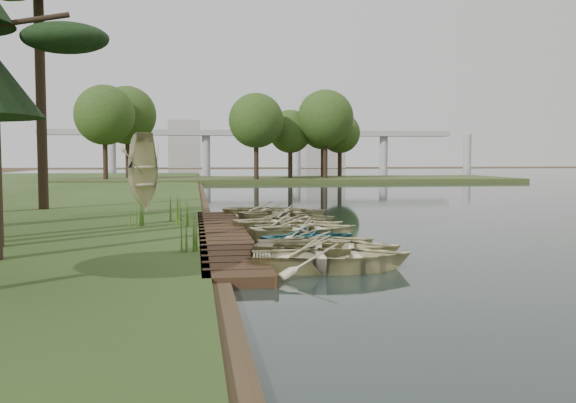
{
  "coord_description": "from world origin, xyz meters",
  "views": [
    {
      "loc": [
        -2.52,
        -21.11,
        2.79
      ],
      "look_at": [
        0.53,
        -0.18,
        1.31
      ],
      "focal_mm": 40.0,
      "sensor_mm": 36.0,
      "label": 1
    }
  ],
  "objects": [
    {
      "name": "rowboat_2",
      "position": [
        0.96,
        -3.22,
        0.41
      ],
      "size": [
        3.68,
        2.8,
        0.71
      ],
      "primitive_type": "imported",
      "rotation": [
        0.0,
        0.0,
        1.67
      ],
      "color": "beige",
      "rests_on": "water"
    },
    {
      "name": "ground",
      "position": [
        0.0,
        0.0,
        0.0
      ],
      "size": [
        300.0,
        300.0,
        0.0
      ],
      "primitive_type": "plane",
      "color": "#3D2F1D"
    },
    {
      "name": "building_a",
      "position": [
        30.0,
        140.0,
        9.0
      ],
      "size": [
        10.0,
        8.0,
        18.0
      ],
      "primitive_type": "cube",
      "color": "#A5A5A0",
      "rests_on": "ground"
    },
    {
      "name": "peninsula",
      "position": [
        8.0,
        50.0,
        0.23
      ],
      "size": [
        50.0,
        14.0,
        0.45
      ],
      "primitive_type": "cube",
      "color": "#39451F",
      "rests_on": "ground"
    },
    {
      "name": "bridge",
      "position": [
        12.31,
        120.0,
        7.08
      ],
      "size": [
        95.9,
        4.0,
        8.6
      ],
      "color": "#A5A5A0",
      "rests_on": "ground"
    },
    {
      "name": "rowboat_1",
      "position": [
        0.96,
        -4.51,
        0.45
      ],
      "size": [
        4.44,
        3.62,
        0.81
      ],
      "primitive_type": "imported",
      "rotation": [
        0.0,
        0.0,
        1.33
      ],
      "color": "beige",
      "rests_on": "water"
    },
    {
      "name": "reeds_0",
      "position": [
        -2.69,
        -4.18,
        0.78
      ],
      "size": [
        0.6,
        0.6,
        0.95
      ],
      "primitive_type": "cone",
      "color": "#3F661E",
      "rests_on": "bank"
    },
    {
      "name": "rowboat_5",
      "position": [
        1.25,
        1.15,
        0.41
      ],
      "size": [
        4.19,
        3.62,
        0.73
      ],
      "primitive_type": "imported",
      "rotation": [
        0.0,
        0.0,
        1.95
      ],
      "color": "beige",
      "rests_on": "water"
    },
    {
      "name": "rowboat_3",
      "position": [
        1.01,
        -1.71,
        0.36
      ],
      "size": [
        3.45,
        2.83,
        0.62
      ],
      "primitive_type": "imported",
      "rotation": [
        0.0,
        0.0,
        1.82
      ],
      "color": "teal",
      "rests_on": "water"
    },
    {
      "name": "rowboat_6",
      "position": [
        0.78,
        2.43,
        0.44
      ],
      "size": [
        4.18,
        3.29,
        0.78
      ],
      "primitive_type": "imported",
      "rotation": [
        0.0,
        0.0,
        1.74
      ],
      "color": "beige",
      "rests_on": "water"
    },
    {
      "name": "far_trees",
      "position": [
        4.67,
        50.0,
        6.43
      ],
      "size": [
        45.6,
        5.6,
        8.8
      ],
      "color": "black",
      "rests_on": "peninsula"
    },
    {
      "name": "stored_rowboat",
      "position": [
        -4.8,
        8.5,
        0.67
      ],
      "size": [
        4.4,
        4.26,
        0.74
      ],
      "primitive_type": "imported",
      "rotation": [
        3.14,
        0.0,
        0.88
      ],
      "color": "beige",
      "rests_on": "bank"
    },
    {
      "name": "reeds_1",
      "position": [
        -4.61,
        2.35,
        0.86
      ],
      "size": [
        0.6,
        0.6,
        1.11
      ],
      "primitive_type": "cone",
      "color": "#3F661E",
      "rests_on": "bank"
    },
    {
      "name": "rowboat_9",
      "position": [
        0.74,
        7.25,
        0.46
      ],
      "size": [
        4.65,
        3.89,
        0.83
      ],
      "primitive_type": "imported",
      "rotation": [
        0.0,
        0.0,
        1.28
      ],
      "color": "beige",
      "rests_on": "water"
    },
    {
      "name": "rowboat_8",
      "position": [
        1.3,
        5.73,
        0.47
      ],
      "size": [
        4.68,
        3.92,
        0.83
      ],
      "primitive_type": "imported",
      "rotation": [
        0.0,
        0.0,
        1.87
      ],
      "color": "beige",
      "rests_on": "water"
    },
    {
      "name": "rowboat_0",
      "position": [
        0.74,
        -6.08,
        0.46
      ],
      "size": [
        4.13,
        3.11,
        0.81
      ],
      "primitive_type": "imported",
      "rotation": [
        0.0,
        0.0,
        1.49
      ],
      "color": "beige",
      "rests_on": "water"
    },
    {
      "name": "boardwalk",
      "position": [
        -1.6,
        0.0,
        0.15
      ],
      "size": [
        1.6,
        16.0,
        0.3
      ],
      "primitive_type": "cube",
      "color": "#342214",
      "rests_on": "ground"
    },
    {
      "name": "building_b",
      "position": [
        -5.0,
        145.0,
        6.0
      ],
      "size": [
        8.0,
        8.0,
        12.0
      ],
      "primitive_type": "cube",
      "color": "#A5A5A0",
      "rests_on": "ground"
    },
    {
      "name": "rowboat_4",
      "position": [
        1.13,
        -0.15,
        0.44
      ],
      "size": [
        4.17,
        3.33,
        0.77
      ],
      "primitive_type": "imported",
      "rotation": [
        0.0,
        0.0,
        1.77
      ],
      "color": "beige",
      "rests_on": "water"
    },
    {
      "name": "reeds_3",
      "position": [
        -3.3,
        4.0,
        0.8
      ],
      "size": [
        0.6,
        0.6,
        1.01
      ],
      "primitive_type": "cone",
      "color": "#3F661E",
      "rests_on": "bank"
    },
    {
      "name": "reeds_2",
      "position": [
        -2.95,
        2.15,
        0.81
      ],
      "size": [
        0.6,
        0.6,
        1.01
      ],
      "primitive_type": "cone",
      "color": "#3F661E",
      "rests_on": "bank"
    },
    {
      "name": "rowboat_7",
      "position": [
        1.25,
        4.2,
        0.43
      ],
      "size": [
        4.37,
        3.79,
        0.76
      ],
      "primitive_type": "imported",
      "rotation": [
        0.0,
        0.0,
        1.19
      ],
      "color": "beige",
      "rests_on": "water"
    }
  ]
}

